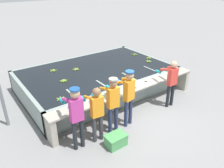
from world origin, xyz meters
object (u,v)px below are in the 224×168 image
at_px(worker_1, 97,110).
at_px(banana_bunch_floating_1, 63,81).
at_px(worker_2, 113,100).
at_px(worker_0, 76,113).
at_px(crate, 116,140).
at_px(knife_1, 137,88).
at_px(banana_bunch_ledge_0, 109,94).
at_px(banana_bunch_floating_7, 149,58).
at_px(banana_bunch_floating_3, 53,70).
at_px(banana_bunch_floating_5, 117,81).
at_px(banana_bunch_floating_4, 148,61).
at_px(banana_bunch_floating_6, 76,69).
at_px(banana_bunch_ledge_1, 95,99).
at_px(banana_bunch_floating_0, 61,99).
at_px(knife_0, 148,82).
at_px(worker_4, 171,80).
at_px(banana_bunch_floating_2, 135,54).
at_px(worker_3, 128,93).

distance_m(worker_1, banana_bunch_floating_1, 2.34).
bearing_deg(worker_2, worker_0, -179.40).
height_order(banana_bunch_floating_1, crate, banana_bunch_floating_1).
bearing_deg(knife_1, banana_bunch_ledge_0, 168.97).
bearing_deg(banana_bunch_floating_7, banana_bunch_floating_1, 179.56).
relative_size(banana_bunch_floating_3, crate, 0.50).
bearing_deg(banana_bunch_floating_5, knife_1, -76.23).
distance_m(banana_bunch_floating_4, banana_bunch_floating_6, 3.03).
bearing_deg(banana_bunch_ledge_1, worker_2, -73.38).
relative_size(banana_bunch_floating_0, crate, 0.51).
bearing_deg(banana_bunch_floating_1, banana_bunch_floating_0, -118.77).
height_order(worker_1, banana_bunch_floating_6, worker_1).
relative_size(worker_2, banana_bunch_floating_4, 5.92).
height_order(worker_1, knife_1, worker_1).
distance_m(banana_bunch_ledge_0, knife_0, 1.56).
xyz_separation_m(worker_4, banana_bunch_floating_2, (1.05, 2.97, -0.14)).
relative_size(banana_bunch_floating_2, banana_bunch_floating_3, 0.90).
bearing_deg(banana_bunch_floating_0, banana_bunch_floating_3, 72.62).
xyz_separation_m(worker_1, banana_bunch_floating_6, (0.99, 3.01, -0.10)).
bearing_deg(banana_bunch_floating_0, worker_4, -19.87).
bearing_deg(banana_bunch_floating_2, banana_bunch_floating_0, -158.24).
xyz_separation_m(banana_bunch_floating_1, banana_bunch_ledge_1, (0.20, -1.67, 0.00)).
height_order(banana_bunch_ledge_0, knife_0, banana_bunch_ledge_0).
height_order(banana_bunch_floating_5, knife_0, banana_bunch_floating_5).
bearing_deg(knife_1, banana_bunch_floating_4, 36.96).
xyz_separation_m(worker_4, crate, (-2.67, -0.53, -0.81)).
relative_size(banana_bunch_floating_3, banana_bunch_floating_7, 0.98).
bearing_deg(worker_3, banana_bunch_floating_5, 65.83).
bearing_deg(banana_bunch_ledge_0, banana_bunch_floating_2, 37.08).
xyz_separation_m(banana_bunch_floating_6, banana_bunch_ledge_1, (-0.62, -2.35, 0.00)).
bearing_deg(worker_3, knife_1, 29.86).
relative_size(banana_bunch_floating_0, banana_bunch_floating_5, 1.16).
relative_size(worker_2, banana_bunch_floating_3, 6.02).
distance_m(worker_1, worker_4, 2.93).
relative_size(worker_3, banana_bunch_ledge_1, 6.20).
height_order(worker_4, banana_bunch_floating_6, worker_4).
distance_m(banana_bunch_floating_4, banana_bunch_ledge_1, 3.73).
bearing_deg(banana_bunch_floating_1, worker_4, -39.66).
distance_m(banana_bunch_floating_0, knife_0, 2.93).
bearing_deg(worker_1, banana_bunch_floating_5, 37.76).
height_order(banana_bunch_floating_6, crate, banana_bunch_floating_6).
xyz_separation_m(worker_4, knife_0, (-0.51, 0.55, -0.14)).
bearing_deg(crate, banana_bunch_floating_1, 91.90).
bearing_deg(knife_0, banana_bunch_floating_5, 139.26).
xyz_separation_m(banana_bunch_floating_6, knife_0, (1.43, -2.42, -0.01)).
height_order(worker_0, crate, worker_0).
bearing_deg(knife_0, banana_bunch_floating_7, 44.73).
bearing_deg(worker_4, banana_bunch_ledge_1, 166.35).
distance_m(banana_bunch_floating_6, knife_0, 2.81).
bearing_deg(knife_0, banana_bunch_floating_1, 142.32).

